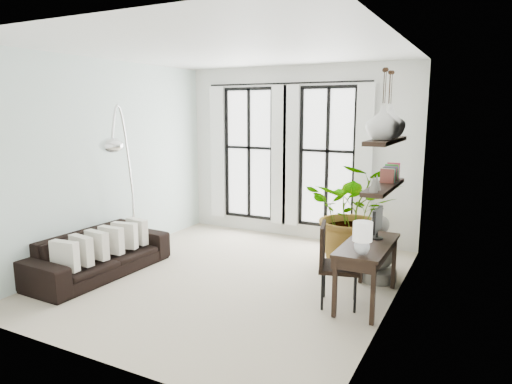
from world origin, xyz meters
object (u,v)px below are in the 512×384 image
Objects in this scene: desk_chair at (332,259)px; arc_lamp at (121,144)px; buddha at (379,253)px; sofa at (100,253)px; desk at (366,248)px; plant at (354,212)px.

arc_lamp reaches higher than desk_chair.
arc_lamp is 2.62× the size of buddha.
sofa is 3.84m from desk.
desk is at bearing -69.30° from plant.
buddha is at bearing -64.21° from sofa.
arc_lamp is (-3.64, -0.30, 1.17)m from desk.
plant is 1.70× the size of buddha.
arc_lamp reaches higher than sofa.
buddha is (3.61, 1.20, -1.50)m from arc_lamp.
sofa is 1.64m from arc_lamp.
plant is 0.93m from buddha.
plant is 3.73m from arc_lamp.
arc_lamp reaches higher than buddha.
plant is 1.57× the size of desk_chair.
plant is 0.65× the size of arc_lamp.
plant is 1.76m from desk_chair.
plant is at bearing 81.65° from desk_chair.
buddha is at bearing 18.44° from arc_lamp.
desk reaches higher than buddha.
sofa is at bearing -144.28° from plant.
sofa is 1.34× the size of plant.
desk reaches higher than desk_chair.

